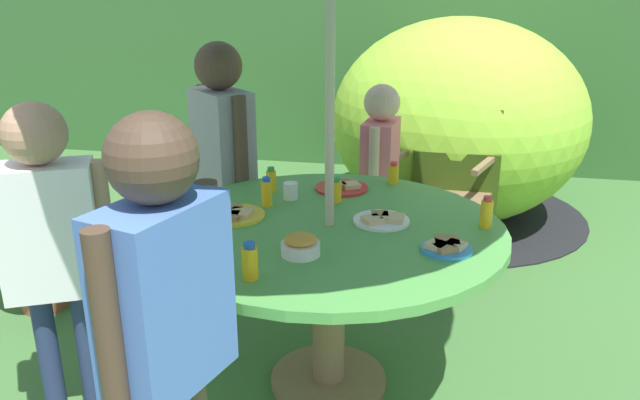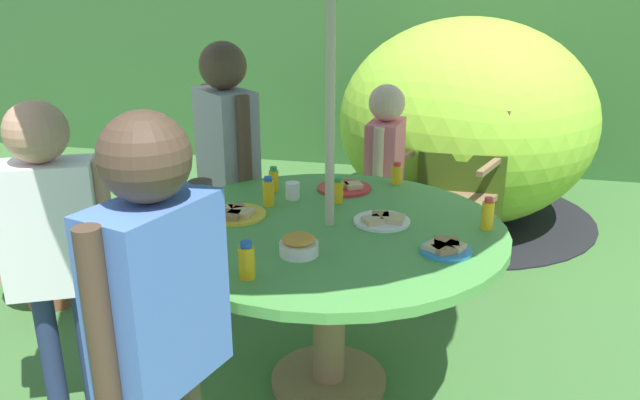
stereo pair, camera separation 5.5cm
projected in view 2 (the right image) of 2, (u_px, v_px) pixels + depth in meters
The scene contains 23 objects.
ground_plane at pixel (329, 384), 2.69m from camera, with size 10.00×10.00×0.02m, color #3D6B33.
hedge_backdrop at pixel (412, 55), 5.77m from camera, with size 9.00×0.70×2.00m, color #33602D.
garden_table at pixel (329, 253), 2.49m from camera, with size 1.39×1.39×0.73m.
wooden_chair at pixel (455, 177), 3.65m from camera, with size 0.63×0.59×0.96m.
dome_tent at pixel (465, 122), 4.40m from camera, with size 1.96×1.96×1.42m.
potted_plant at pixel (42, 236), 3.23m from camera, with size 0.51×0.51×0.67m.
child_in_pink_shirt at pixel (385, 160), 3.36m from camera, with size 0.19×0.39×1.14m.
child_in_grey_shirt at pixel (227, 142), 3.12m from camera, with size 0.39×0.39×1.37m.
child_in_white_shirt at pixel (51, 228), 2.21m from camera, with size 0.40×0.31×1.27m.
child_in_blue_shirt at pixel (158, 295), 1.62m from camera, with size 0.28×0.44×1.35m.
snack_bowl at pixel (299, 245), 2.17m from camera, with size 0.14×0.14×0.08m.
plate_mid_left at pixel (345, 187), 2.86m from camera, with size 0.25×0.25×0.03m.
plate_center_front at pixel (382, 220), 2.46m from camera, with size 0.23×0.23×0.03m.
plate_front_edge at pixel (235, 214), 2.53m from camera, with size 0.25×0.25×0.03m.
plate_mid_right at pixel (445, 248), 2.20m from camera, with size 0.18×0.18×0.03m.
juice_bottle_near_left at pixel (397, 174), 2.93m from camera, with size 0.05×0.05×0.10m.
juice_bottle_near_right at pixel (268, 192), 2.64m from camera, with size 0.05×0.05×0.13m.
juice_bottle_far_left at pixel (337, 191), 2.68m from camera, with size 0.05×0.05×0.11m.
juice_bottle_far_right at pixel (274, 180), 2.81m from camera, with size 0.04×0.04×0.12m.
juice_bottle_center_back at pixel (191, 247), 2.12m from camera, with size 0.05×0.05×0.10m.
juice_bottle_back_edge at pixel (488, 214), 2.39m from camera, with size 0.05×0.05×0.13m.
juice_bottle_spot_a at pixel (247, 261), 1.99m from camera, with size 0.05×0.05×0.13m.
cup_near at pixel (293, 191), 2.73m from camera, with size 0.06×0.06×0.07m, color white.
Camera 2 is at (0.47, -2.23, 1.64)m, focal length 34.81 mm.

